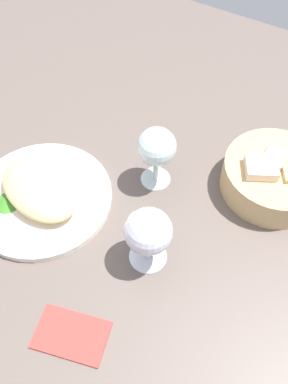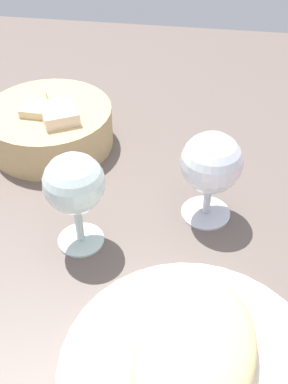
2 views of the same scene
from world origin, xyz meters
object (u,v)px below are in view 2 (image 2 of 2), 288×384
at_px(plate, 193,372).
at_px(wine_glass_far, 74,187).
at_px(wine_glass_near, 211,166).
at_px(bread_basket, 51,126).

distance_m(plate, wine_glass_far, 0.23).
bearing_deg(plate, wine_glass_near, -0.11).
relative_size(plate, bread_basket, 1.36).
bearing_deg(wine_glass_far, plate, -136.18).
xyz_separation_m(plate, wine_glass_near, (0.23, -0.00, 0.07)).
distance_m(wine_glass_near, wine_glass_far, 0.17).
xyz_separation_m(plate, wine_glass_far, (0.16, 0.15, 0.08)).
bearing_deg(wine_glass_near, wine_glass_far, 115.53).
distance_m(bread_basket, wine_glass_near, 0.28).
bearing_deg(wine_glass_far, bread_basket, 25.88).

